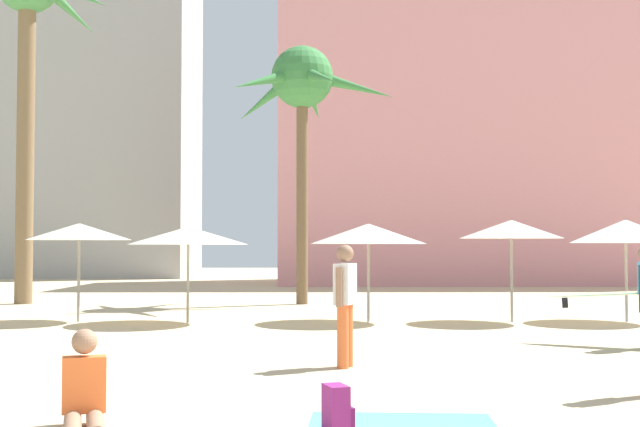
{
  "coord_description": "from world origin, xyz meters",
  "views": [
    {
      "loc": [
        0.23,
        -6.75,
        1.68
      ],
      "look_at": [
        0.34,
        5.17,
        2.14
      ],
      "focal_mm": 47.61,
      "sensor_mm": 36.0,
      "label": 1
    }
  ],
  "objects_px": {
    "person_near_left": "(345,300)",
    "backpack": "(337,409)",
    "cafe_umbrella_1": "(188,236)",
    "beach_towel": "(402,422)",
    "cafe_umbrella_3": "(79,232)",
    "cafe_umbrella_4": "(626,231)",
    "person_far_left": "(84,395)",
    "palm_tree_center": "(27,17)",
    "palm_tree_far_left": "(302,89)",
    "cafe_umbrella_2": "(368,234)",
    "cafe_umbrella_0": "(511,229)"
  },
  "relations": [
    {
      "from": "person_near_left",
      "to": "backpack",
      "type": "bearing_deg",
      "value": 107.37
    },
    {
      "from": "cafe_umbrella_1",
      "to": "beach_towel",
      "type": "height_order",
      "value": "cafe_umbrella_1"
    },
    {
      "from": "cafe_umbrella_3",
      "to": "cafe_umbrella_4",
      "type": "relative_size",
      "value": 0.94
    },
    {
      "from": "cafe_umbrella_4",
      "to": "person_near_left",
      "type": "distance_m",
      "value": 9.73
    },
    {
      "from": "beach_towel",
      "to": "person_far_left",
      "type": "bearing_deg",
      "value": -174.82
    },
    {
      "from": "cafe_umbrella_4",
      "to": "person_near_left",
      "type": "height_order",
      "value": "cafe_umbrella_4"
    },
    {
      "from": "palm_tree_center",
      "to": "cafe_umbrella_1",
      "type": "xyz_separation_m",
      "value": [
        5.75,
        -6.29,
        -6.58
      ]
    },
    {
      "from": "palm_tree_far_left",
      "to": "cafe_umbrella_3",
      "type": "height_order",
      "value": "palm_tree_far_left"
    },
    {
      "from": "cafe_umbrella_2",
      "to": "cafe_umbrella_4",
      "type": "xyz_separation_m",
      "value": [
        5.77,
        0.03,
        0.06
      ]
    },
    {
      "from": "palm_tree_far_left",
      "to": "cafe_umbrella_4",
      "type": "height_order",
      "value": "palm_tree_far_left"
    },
    {
      "from": "cafe_umbrella_1",
      "to": "cafe_umbrella_3",
      "type": "distance_m",
      "value": 2.53
    },
    {
      "from": "cafe_umbrella_4",
      "to": "backpack",
      "type": "bearing_deg",
      "value": -121.34
    },
    {
      "from": "cafe_umbrella_1",
      "to": "backpack",
      "type": "bearing_deg",
      "value": -74.8
    },
    {
      "from": "palm_tree_far_left",
      "to": "person_near_left",
      "type": "distance_m",
      "value": 14.03
    },
    {
      "from": "cafe_umbrella_1",
      "to": "person_far_left",
      "type": "xyz_separation_m",
      "value": [
        0.63,
        -10.79,
        -1.61
      ]
    },
    {
      "from": "cafe_umbrella_2",
      "to": "cafe_umbrella_4",
      "type": "height_order",
      "value": "cafe_umbrella_4"
    },
    {
      "from": "cafe_umbrella_2",
      "to": "beach_towel",
      "type": "distance_m",
      "value": 10.92
    },
    {
      "from": "backpack",
      "to": "cafe_umbrella_0",
      "type": "bearing_deg",
      "value": 51.67
    },
    {
      "from": "backpack",
      "to": "cafe_umbrella_1",
      "type": "bearing_deg",
      "value": 87.64
    },
    {
      "from": "cafe_umbrella_0",
      "to": "person_far_left",
      "type": "relative_size",
      "value": 2.22
    },
    {
      "from": "cafe_umbrella_4",
      "to": "person_near_left",
      "type": "xyz_separation_m",
      "value": [
        -6.56,
        -7.1,
        -1.09
      ]
    },
    {
      "from": "cafe_umbrella_4",
      "to": "palm_tree_far_left",
      "type": "bearing_deg",
      "value": 141.41
    },
    {
      "from": "palm_tree_center",
      "to": "cafe_umbrella_0",
      "type": "xyz_separation_m",
      "value": [
        12.93,
        -6.09,
        -6.44
      ]
    },
    {
      "from": "palm_tree_center",
      "to": "cafe_umbrella_3",
      "type": "relative_size",
      "value": 4.54
    },
    {
      "from": "person_far_left",
      "to": "beach_towel",
      "type": "bearing_deg",
      "value": 79.57
    },
    {
      "from": "cafe_umbrella_1",
      "to": "cafe_umbrella_4",
      "type": "bearing_deg",
      "value": 1.42
    },
    {
      "from": "cafe_umbrella_0",
      "to": "cafe_umbrella_2",
      "type": "distance_m",
      "value": 3.2
    },
    {
      "from": "cafe_umbrella_0",
      "to": "beach_towel",
      "type": "height_order",
      "value": "cafe_umbrella_0"
    },
    {
      "from": "person_far_left",
      "to": "palm_tree_center",
      "type": "bearing_deg",
      "value": -175.13
    },
    {
      "from": "cafe_umbrella_3",
      "to": "beach_towel",
      "type": "bearing_deg",
      "value": -60.77
    },
    {
      "from": "palm_tree_far_left",
      "to": "beach_towel",
      "type": "distance_m",
      "value": 17.8
    },
    {
      "from": "palm_tree_center",
      "to": "beach_towel",
      "type": "distance_m",
      "value": 21.03
    },
    {
      "from": "cafe_umbrella_1",
      "to": "cafe_umbrella_3",
      "type": "xyz_separation_m",
      "value": [
        -2.5,
        0.37,
        0.09
      ]
    },
    {
      "from": "backpack",
      "to": "person_near_left",
      "type": "bearing_deg",
      "value": 69.21
    },
    {
      "from": "palm_tree_center",
      "to": "cafe_umbrella_4",
      "type": "bearing_deg",
      "value": -21.32
    },
    {
      "from": "person_far_left",
      "to": "backpack",
      "type": "bearing_deg",
      "value": 71.48
    },
    {
      "from": "palm_tree_center",
      "to": "backpack",
      "type": "distance_m",
      "value": 20.99
    },
    {
      "from": "cafe_umbrella_3",
      "to": "person_far_left",
      "type": "distance_m",
      "value": 11.72
    },
    {
      "from": "palm_tree_far_left",
      "to": "person_near_left",
      "type": "height_order",
      "value": "palm_tree_far_left"
    },
    {
      "from": "cafe_umbrella_0",
      "to": "beach_towel",
      "type": "relative_size",
      "value": 1.32
    },
    {
      "from": "cafe_umbrella_4",
      "to": "palm_tree_center",
      "type": "bearing_deg",
      "value": 158.68
    },
    {
      "from": "cafe_umbrella_1",
      "to": "cafe_umbrella_2",
      "type": "xyz_separation_m",
      "value": [
        3.98,
        0.22,
        0.05
      ]
    },
    {
      "from": "cafe_umbrella_2",
      "to": "cafe_umbrella_3",
      "type": "relative_size",
      "value": 1.12
    },
    {
      "from": "palm_tree_center",
      "to": "cafe_umbrella_1",
      "type": "relative_size",
      "value": 3.98
    },
    {
      "from": "backpack",
      "to": "person_near_left",
      "type": "relative_size",
      "value": 0.25
    },
    {
      "from": "cafe_umbrella_4",
      "to": "beach_towel",
      "type": "relative_size",
      "value": 1.41
    },
    {
      "from": "cafe_umbrella_0",
      "to": "cafe_umbrella_3",
      "type": "relative_size",
      "value": 0.99
    },
    {
      "from": "cafe_umbrella_3",
      "to": "beach_towel",
      "type": "height_order",
      "value": "cafe_umbrella_3"
    },
    {
      "from": "cafe_umbrella_1",
      "to": "cafe_umbrella_4",
      "type": "distance_m",
      "value": 9.76
    },
    {
      "from": "palm_tree_far_left",
      "to": "beach_towel",
      "type": "height_order",
      "value": "palm_tree_far_left"
    }
  ]
}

